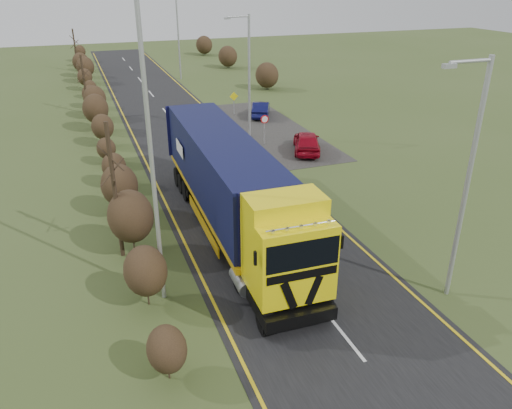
{
  "coord_description": "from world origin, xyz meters",
  "views": [
    {
      "loc": [
        -7.53,
        -15.87,
        11.32
      ],
      "look_at": [
        -0.42,
        3.51,
        1.71
      ],
      "focal_mm": 35.0,
      "sensor_mm": 36.0,
      "label": 1
    }
  ],
  "objects": [
    {
      "name": "layby",
      "position": [
        6.5,
        20.0,
        0.01
      ],
      "size": [
        6.0,
        18.0,
        0.02
      ],
      "primitive_type": "cube",
      "color": "#282624",
      "rests_on": "ground"
    },
    {
      "name": "road",
      "position": [
        0.0,
        10.0,
        0.01
      ],
      "size": [
        8.0,
        120.0,
        0.02
      ],
      "primitive_type": "cube",
      "color": "black",
      "rests_on": "ground"
    },
    {
      "name": "left_pole",
      "position": [
        -5.37,
        0.27,
        5.44
      ],
      "size": [
        0.16,
        0.16,
        10.88
      ],
      "primitive_type": "cylinder",
      "color": "#A0A3A5",
      "rests_on": "ground"
    },
    {
      "name": "lane_markings",
      "position": [
        0.0,
        9.69,
        0.03
      ],
      "size": [
        7.52,
        116.0,
        0.01
      ],
      "color": "gold",
      "rests_on": "road"
    },
    {
      "name": "hedgerow",
      "position": [
        -6.0,
        7.89,
        1.62
      ],
      "size": [
        2.24,
        102.04,
        6.05
      ],
      "color": "#2F2114",
      "rests_on": "ground"
    },
    {
      "name": "car_red_hatchback",
      "position": [
        7.13,
        13.92,
        0.73
      ],
      "size": [
        3.23,
        4.63,
        1.46
      ],
      "primitive_type": "imported",
      "rotation": [
        0.0,
        0.0,
        2.75
      ],
      "color": "maroon",
      "rests_on": "ground"
    },
    {
      "name": "warning_board",
      "position": [
        5.5,
        25.25,
        1.22
      ],
      "size": [
        0.76,
        0.11,
        1.99
      ],
      "color": "#A0A3A5",
      "rests_on": "ground"
    },
    {
      "name": "ground",
      "position": [
        0.0,
        0.0,
        0.0
      ],
      "size": [
        160.0,
        160.0,
        0.0
      ],
      "primitive_type": "plane",
      "color": "#3C4E21",
      "rests_on": "ground"
    },
    {
      "name": "streetlight_mid",
      "position": [
        4.49,
        18.63,
        4.81
      ],
      "size": [
        1.87,
        0.18,
        8.76
      ],
      "color": "#A0A3A5",
      "rests_on": "ground"
    },
    {
      "name": "streetlight_near",
      "position": [
        4.87,
        -3.27,
        4.95
      ],
      "size": [
        1.91,
        0.18,
        8.99
      ],
      "color": "#A0A3A5",
      "rests_on": "ground"
    },
    {
      "name": "streetlight_far",
      "position": [
        4.47,
        42.77,
        5.34
      ],
      "size": [
        2.05,
        0.19,
        9.67
      ],
      "color": "#A0A3A5",
      "rests_on": "ground"
    },
    {
      "name": "lorry",
      "position": [
        -1.37,
        4.34,
        2.57
      ],
      "size": [
        3.16,
        16.32,
        4.53
      ],
      "rotation": [
        0.0,
        0.0,
        -0.03
      ],
      "color": "black",
      "rests_on": "ground"
    },
    {
      "name": "speed_sign",
      "position": [
        5.01,
        16.53,
        1.49
      ],
      "size": [
        0.59,
        0.1,
        2.16
      ],
      "color": "#A0A3A5",
      "rests_on": "ground"
    },
    {
      "name": "car_blue_sedan",
      "position": [
        7.48,
        23.81,
        0.64
      ],
      "size": [
        2.83,
        4.12,
        1.28
      ],
      "primitive_type": "imported",
      "rotation": [
        0.0,
        0.0,
        2.72
      ],
      "color": "#0A0C39",
      "rests_on": "ground"
    }
  ]
}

